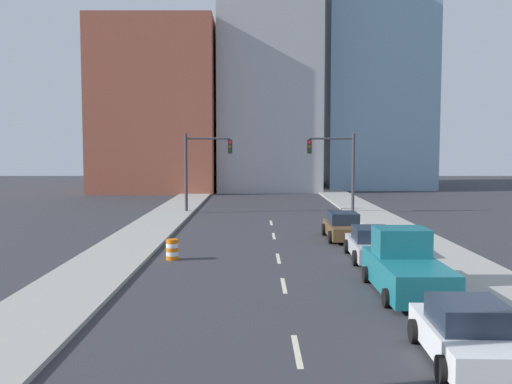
{
  "coord_description": "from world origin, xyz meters",
  "views": [
    {
      "loc": [
        -1.04,
        -4.64,
        5.15
      ],
      "look_at": [
        -0.91,
        33.34,
        2.2
      ],
      "focal_mm": 40.0,
      "sensor_mm": 36.0,
      "label": 1
    }
  ],
  "objects_px": {
    "sedan_white": "(466,334)",
    "sedan_silver": "(370,245)",
    "traffic_signal_left": "(197,162)",
    "traffic_barrel": "(170,250)",
    "sedan_brown": "(341,227)",
    "traffic_signal_right": "(338,162)",
    "pickup_truck_teal": "(403,268)"
  },
  "relations": [
    {
      "from": "pickup_truck_teal",
      "to": "sedan_silver",
      "type": "bearing_deg",
      "value": 89.36
    },
    {
      "from": "traffic_barrel",
      "to": "sedan_white",
      "type": "xyz_separation_m",
      "value": [
        8.97,
        -12.57,
        0.2
      ]
    },
    {
      "from": "traffic_signal_right",
      "to": "traffic_barrel",
      "type": "distance_m",
      "value": 21.96
    },
    {
      "from": "traffic_signal_left",
      "to": "traffic_signal_right",
      "type": "bearing_deg",
      "value": 0.0
    },
    {
      "from": "pickup_truck_teal",
      "to": "sedan_brown",
      "type": "distance_m",
      "value": 11.92
    },
    {
      "from": "traffic_signal_left",
      "to": "traffic_barrel",
      "type": "height_order",
      "value": "traffic_signal_left"
    },
    {
      "from": "traffic_signal_left",
      "to": "sedan_brown",
      "type": "relative_size",
      "value": 1.35
    },
    {
      "from": "pickup_truck_teal",
      "to": "sedan_silver",
      "type": "relative_size",
      "value": 1.14
    },
    {
      "from": "sedan_silver",
      "to": "sedan_brown",
      "type": "height_order",
      "value": "sedan_brown"
    },
    {
      "from": "sedan_brown",
      "to": "traffic_barrel",
      "type": "bearing_deg",
      "value": -146.21
    },
    {
      "from": "traffic_signal_right",
      "to": "pickup_truck_teal",
      "type": "xyz_separation_m",
      "value": [
        -1.33,
        -24.94,
        -3.13
      ]
    },
    {
      "from": "traffic_signal_right",
      "to": "sedan_brown",
      "type": "xyz_separation_m",
      "value": [
        -1.72,
        -13.02,
        -3.33
      ]
    },
    {
      "from": "traffic_signal_left",
      "to": "sedan_brown",
      "type": "distance_m",
      "value": 16.41
    },
    {
      "from": "traffic_signal_left",
      "to": "sedan_white",
      "type": "relative_size",
      "value": 1.46
    },
    {
      "from": "traffic_signal_right",
      "to": "sedan_white",
      "type": "relative_size",
      "value": 1.46
    },
    {
      "from": "sedan_white",
      "to": "traffic_barrel",
      "type": "bearing_deg",
      "value": 127.82
    },
    {
      "from": "pickup_truck_teal",
      "to": "sedan_brown",
      "type": "relative_size",
      "value": 1.19
    },
    {
      "from": "sedan_white",
      "to": "sedan_brown",
      "type": "relative_size",
      "value": 0.92
    },
    {
      "from": "pickup_truck_teal",
      "to": "sedan_brown",
      "type": "height_order",
      "value": "pickup_truck_teal"
    },
    {
      "from": "traffic_signal_right",
      "to": "sedan_white",
      "type": "height_order",
      "value": "traffic_signal_right"
    },
    {
      "from": "sedan_white",
      "to": "sedan_silver",
      "type": "distance_m",
      "value": 12.7
    },
    {
      "from": "traffic_signal_left",
      "to": "sedan_silver",
      "type": "xyz_separation_m",
      "value": [
        9.85,
        -18.83,
        -3.34
      ]
    },
    {
      "from": "pickup_truck_teal",
      "to": "sedan_brown",
      "type": "xyz_separation_m",
      "value": [
        -0.39,
        11.92,
        -0.2
      ]
    },
    {
      "from": "sedan_silver",
      "to": "pickup_truck_teal",
      "type": "bearing_deg",
      "value": -88.63
    },
    {
      "from": "traffic_barrel",
      "to": "traffic_signal_left",
      "type": "bearing_deg",
      "value": 91.9
    },
    {
      "from": "sedan_white",
      "to": "sedan_silver",
      "type": "bearing_deg",
      "value": 91.15
    },
    {
      "from": "traffic_barrel",
      "to": "sedan_brown",
      "type": "distance_m",
      "value": 10.61
    },
    {
      "from": "traffic_barrel",
      "to": "sedan_brown",
      "type": "height_order",
      "value": "sedan_brown"
    },
    {
      "from": "traffic_signal_right",
      "to": "traffic_barrel",
      "type": "height_order",
      "value": "traffic_signal_right"
    },
    {
      "from": "traffic_barrel",
      "to": "sedan_silver",
      "type": "bearing_deg",
      "value": 0.8
    },
    {
      "from": "traffic_signal_left",
      "to": "traffic_barrel",
      "type": "relative_size",
      "value": 6.61
    },
    {
      "from": "traffic_signal_right",
      "to": "sedan_brown",
      "type": "bearing_deg",
      "value": -97.54
    }
  ]
}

